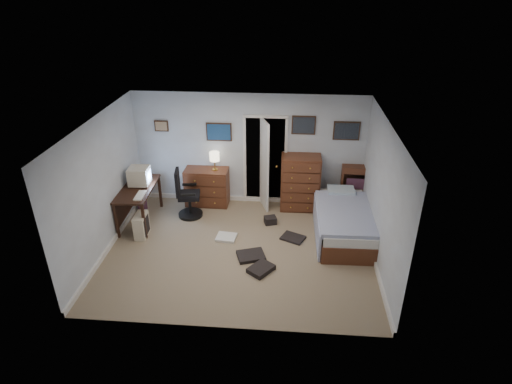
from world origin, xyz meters
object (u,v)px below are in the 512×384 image
low_dresser (207,187)px  bed (343,222)px  computer_desk (134,195)px  tall_dresser (300,183)px  office_chair (187,199)px

low_dresser → bed: bearing=-19.0°
computer_desk → bed: (4.28, -0.20, -0.29)m
computer_desk → low_dresser: 1.63m
tall_dresser → office_chair: bearing=-168.3°
office_chair → low_dresser: 0.67m
computer_desk → bed: 4.29m
office_chair → low_dresser: bearing=51.3°
office_chair → tall_dresser: bearing=4.3°
computer_desk → low_dresser: bearing=30.9°
low_dresser → bed: size_ratio=0.47×
bed → office_chair: bearing=170.3°
office_chair → computer_desk: bearing=-172.4°
computer_desk → low_dresser: low_dresser is taller
office_chair → tall_dresser: tall_dresser is taller
tall_dresser → bed: bearing=-52.6°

